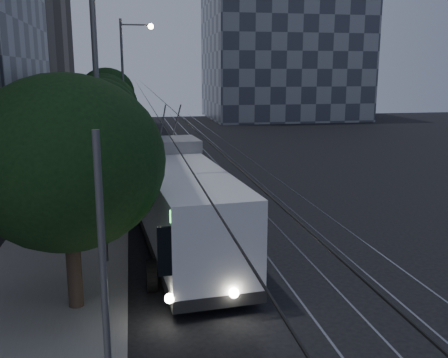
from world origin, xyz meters
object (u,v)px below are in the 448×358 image
object	(u,v)px
car_white_a	(145,163)
car_white_b	(137,150)
car_white_d	(135,132)
streetlamp_near	(109,88)
car_white_c	(139,138)
streetlamp_far	(128,77)
pickup_silver	(161,171)
trolleybus	(179,201)

from	to	relation	value
car_white_a	car_white_b	xyz separation A→B (m)	(-0.46, 5.49, 0.08)
car_white_a	car_white_d	size ratio (longest dim) A/B	0.85
streetlamp_near	car_white_c	bearing A→B (deg)	87.47
streetlamp_far	pickup_silver	bearing A→B (deg)	-78.83
car_white_a	streetlamp_far	distance (m)	8.19
car_white_a	streetlamp_far	xyz separation A→B (m)	(-0.93, 5.58, 5.93)
trolleybus	streetlamp_far	bearing A→B (deg)	90.26
car_white_c	streetlamp_near	size ratio (longest dim) A/B	0.45
car_white_b	streetlamp_far	size ratio (longest dim) A/B	0.44
trolleybus	pickup_silver	world-z (taller)	trolleybus
car_white_b	pickup_silver	bearing A→B (deg)	-101.32
trolleybus	streetlamp_far	size ratio (longest dim) A/B	1.23
trolleybus	car_white_a	xyz separation A→B (m)	(-0.94, 15.63, -1.22)
pickup_silver	streetlamp_far	bearing A→B (deg)	83.70
trolleybus	streetlamp_near	size ratio (longest dim) A/B	1.25
car_white_a	car_white_c	xyz separation A→B (m)	(-0.20, 12.74, 0.17)
pickup_silver	car_white_a	world-z (taller)	pickup_silver
car_white_a	streetlamp_near	xyz separation A→B (m)	(-1.53, -17.36, 5.80)
trolleybus	car_white_b	distance (m)	21.20
trolleybus	pickup_silver	size ratio (longest dim) A/B	2.40
car_white_c	car_white_d	bearing A→B (deg)	87.46
pickup_silver	car_white_b	world-z (taller)	pickup_silver
car_white_c	streetlamp_far	world-z (taller)	streetlamp_far
car_white_b	car_white_c	world-z (taller)	car_white_c
car_white_b	streetlamp_near	size ratio (longest dim) A/B	0.45
trolleybus	streetlamp_far	xyz separation A→B (m)	(-1.87, 21.21, 4.71)
car_white_b	trolleybus	bearing A→B (deg)	-105.94
pickup_silver	streetlamp_near	size ratio (longest dim) A/B	0.52
pickup_silver	car_white_c	distance (m)	16.48
pickup_silver	streetlamp_near	world-z (taller)	streetlamp_near
car_white_b	car_white_d	size ratio (longest dim) A/B	1.13
streetlamp_near	car_white_b	bearing A→B (deg)	87.30
pickup_silver	streetlamp_far	world-z (taller)	streetlamp_far
car_white_d	streetlamp_far	xyz separation A→B (m)	(-0.47, -12.07, 5.82)
pickup_silver	streetlamp_near	xyz separation A→B (m)	(-2.44, -13.65, 5.65)
trolleybus	streetlamp_near	world-z (taller)	streetlamp_near
pickup_silver	streetlamp_far	xyz separation A→B (m)	(-1.83, 9.28, 5.77)
car_white_b	car_white_d	distance (m)	12.15
trolleybus	car_white_c	bearing A→B (deg)	87.53
car_white_a	car_white_d	world-z (taller)	car_white_d
trolleybus	car_white_a	world-z (taller)	trolleybus
car_white_c	streetlamp_far	size ratio (longest dim) A/B	0.44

